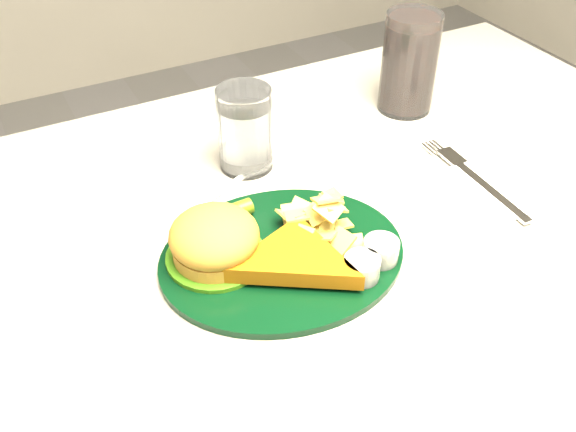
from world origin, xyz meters
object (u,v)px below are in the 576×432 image
dinner_plate (282,237)px  fork_napkin (487,188)px  cola_glass (409,63)px  water_glass (245,129)px

dinner_plate → fork_napkin: dinner_plate is taller
cola_glass → water_glass: bearing=-173.9°
water_glass → cola_glass: cola_glass is taller
fork_napkin → water_glass: bearing=143.5°
dinner_plate → water_glass: bearing=84.3°
dinner_plate → fork_napkin: (0.28, -0.01, -0.02)m
dinner_plate → water_glass: 0.19m
water_glass → cola_glass: size_ratio=0.76×
dinner_plate → fork_napkin: size_ratio=1.60×
water_glass → fork_napkin: bearing=-38.6°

